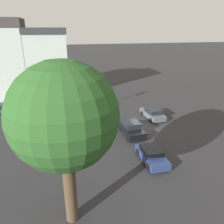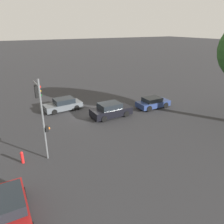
{
  "view_description": "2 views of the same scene",
  "coord_description": "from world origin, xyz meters",
  "px_view_note": "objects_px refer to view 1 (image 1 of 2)",
  "views": [
    {
      "loc": [
        -22.9,
        9.78,
        11.43
      ],
      "look_at": [
        0.35,
        3.78,
        2.19
      ],
      "focal_mm": 35.0,
      "sensor_mm": 36.0,
      "label": 1
    },
    {
      "loc": [
        8.89,
        21.17,
        9.09
      ],
      "look_at": [
        0.32,
        5.61,
        2.1
      ],
      "focal_mm": 35.0,
      "sensor_mm": 36.0,
      "label": 2
    }
  ],
  "objects_px": {
    "crossing_car_1": "(152,155)",
    "traffic_signal": "(82,88)",
    "street_tree": "(64,117)",
    "fire_hydrant": "(81,106)",
    "crossing_car_2": "(131,128)",
    "crossing_car_0": "(153,113)",
    "parked_car_1": "(3,109)",
    "parked_car_0": "(47,105)"
  },
  "relations": [
    {
      "from": "crossing_car_1",
      "to": "crossing_car_2",
      "type": "distance_m",
      "value": 5.71
    },
    {
      "from": "fire_hydrant",
      "to": "traffic_signal",
      "type": "bearing_deg",
      "value": -175.69
    },
    {
      "from": "crossing_car_0",
      "to": "crossing_car_1",
      "type": "height_order",
      "value": "crossing_car_0"
    },
    {
      "from": "parked_car_0",
      "to": "parked_car_1",
      "type": "height_order",
      "value": "parked_car_0"
    },
    {
      "from": "street_tree",
      "to": "fire_hydrant",
      "type": "height_order",
      "value": "street_tree"
    },
    {
      "from": "crossing_car_0",
      "to": "traffic_signal",
      "type": "bearing_deg",
      "value": 62.24
    },
    {
      "from": "street_tree",
      "to": "parked_car_0",
      "type": "bearing_deg",
      "value": 5.36
    },
    {
      "from": "crossing_car_1",
      "to": "parked_car_1",
      "type": "height_order",
      "value": "same"
    },
    {
      "from": "street_tree",
      "to": "crossing_car_2",
      "type": "height_order",
      "value": "street_tree"
    },
    {
      "from": "crossing_car_1",
      "to": "traffic_signal",
      "type": "bearing_deg",
      "value": -162.04
    },
    {
      "from": "traffic_signal",
      "to": "fire_hydrant",
      "type": "distance_m",
      "value": 3.73
    },
    {
      "from": "parked_car_1",
      "to": "street_tree",
      "type": "bearing_deg",
      "value": 109.62
    },
    {
      "from": "street_tree",
      "to": "traffic_signal",
      "type": "bearing_deg",
      "value": -9.73
    },
    {
      "from": "street_tree",
      "to": "crossing_car_0",
      "type": "relative_size",
      "value": 2.31
    },
    {
      "from": "parked_car_1",
      "to": "crossing_car_1",
      "type": "bearing_deg",
      "value": 132.15
    },
    {
      "from": "street_tree",
      "to": "fire_hydrant",
      "type": "relative_size",
      "value": 10.96
    },
    {
      "from": "crossing_car_2",
      "to": "parked_car_0",
      "type": "distance_m",
      "value": 14.51
    },
    {
      "from": "street_tree",
      "to": "crossing_car_0",
      "type": "height_order",
      "value": "street_tree"
    },
    {
      "from": "crossing_car_0",
      "to": "crossing_car_2",
      "type": "bearing_deg",
      "value": 127.78
    },
    {
      "from": "traffic_signal",
      "to": "crossing_car_1",
      "type": "distance_m",
      "value": 14.66
    },
    {
      "from": "crossing_car_2",
      "to": "fire_hydrant",
      "type": "height_order",
      "value": "crossing_car_2"
    },
    {
      "from": "parked_car_0",
      "to": "crossing_car_2",
      "type": "bearing_deg",
      "value": 131.63
    },
    {
      "from": "crossing_car_2",
      "to": "crossing_car_0",
      "type": "bearing_deg",
      "value": 129.85
    },
    {
      "from": "traffic_signal",
      "to": "parked_car_0",
      "type": "bearing_deg",
      "value": -121.06
    },
    {
      "from": "crossing_car_0",
      "to": "crossing_car_1",
      "type": "distance_m",
      "value": 10.56
    },
    {
      "from": "crossing_car_1",
      "to": "crossing_car_2",
      "type": "height_order",
      "value": "crossing_car_2"
    },
    {
      "from": "street_tree",
      "to": "traffic_signal",
      "type": "xyz_separation_m",
      "value": [
        18.33,
        -3.14,
        -3.25
      ]
    },
    {
      "from": "traffic_signal",
      "to": "crossing_car_2",
      "type": "bearing_deg",
      "value": 28.55
    },
    {
      "from": "parked_car_0",
      "to": "parked_car_1",
      "type": "xyz_separation_m",
      "value": [
        0.1,
        6.01,
        -0.07
      ]
    },
    {
      "from": "crossing_car_0",
      "to": "crossing_car_1",
      "type": "bearing_deg",
      "value": 151.82
    },
    {
      "from": "street_tree",
      "to": "crossing_car_0",
      "type": "xyz_separation_m",
      "value": [
        14.3,
        -12.01,
        -6.4
      ]
    },
    {
      "from": "street_tree",
      "to": "crossing_car_1",
      "type": "bearing_deg",
      "value": -58.09
    },
    {
      "from": "crossing_car_0",
      "to": "parked_car_0",
      "type": "xyz_separation_m",
      "value": [
        7.03,
        14.01,
        0.04
      ]
    },
    {
      "from": "street_tree",
      "to": "parked_car_1",
      "type": "relative_size",
      "value": 2.1
    },
    {
      "from": "crossing_car_2",
      "to": "parked_car_0",
      "type": "height_order",
      "value": "crossing_car_2"
    },
    {
      "from": "parked_car_1",
      "to": "traffic_signal",
      "type": "bearing_deg",
      "value": 163.58
    },
    {
      "from": "crossing_car_1",
      "to": "crossing_car_2",
      "type": "xyz_separation_m",
      "value": [
        5.71,
        0.0,
        0.1
      ]
    },
    {
      "from": "fire_hydrant",
      "to": "parked_car_0",
      "type": "bearing_deg",
      "value": 75.73
    },
    {
      "from": "street_tree",
      "to": "crossing_car_2",
      "type": "distance_m",
      "value": 14.36
    },
    {
      "from": "crossing_car_1",
      "to": "parked_car_1",
      "type": "relative_size",
      "value": 0.82
    },
    {
      "from": "street_tree",
      "to": "traffic_signal",
      "type": "height_order",
      "value": "street_tree"
    },
    {
      "from": "traffic_signal",
      "to": "fire_hydrant",
      "type": "xyz_separation_m",
      "value": [
        1.73,
        0.13,
        -3.31
      ]
    }
  ]
}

